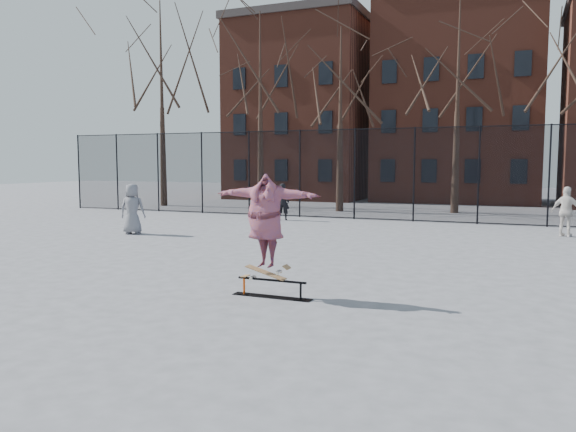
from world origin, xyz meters
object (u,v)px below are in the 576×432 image
at_px(bystander_grey, 132,209).
at_px(skater, 266,227).
at_px(skateboard, 266,276).
at_px(bystander_white, 567,212).
at_px(bystander_black, 283,202).
at_px(skate_rail, 272,290).

bearing_deg(bystander_grey, skater, 121.70).
height_order(skateboard, bystander_white, bystander_white).
relative_size(skateboard, bystander_black, 0.54).
bearing_deg(skater, bystander_white, 65.56).
bearing_deg(skate_rail, skater, 180.00).
relative_size(skater, bystander_black, 1.32).
relative_size(skater, bystander_white, 1.25).
distance_m(bystander_grey, bystander_black, 7.07).
bearing_deg(skateboard, bystander_grey, 141.21).
distance_m(skater, bystander_black, 14.04).
xyz_separation_m(skate_rail, bystander_white, (5.69, 11.70, 0.72)).
relative_size(skate_rail, skateboard, 1.81).
distance_m(skate_rail, skateboard, 0.29).
distance_m(skater, bystander_grey, 10.57).
height_order(skate_rail, bystander_grey, bystander_grey).
bearing_deg(bystander_black, skateboard, 98.02).
distance_m(skate_rail, bystander_grey, 10.68).
height_order(skater, bystander_black, skater).
height_order(skater, bystander_white, skater).
height_order(bystander_grey, bystander_white, bystander_grey).
relative_size(skateboard, skater, 0.41).
xyz_separation_m(skater, bystander_white, (5.81, 11.70, -0.46)).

